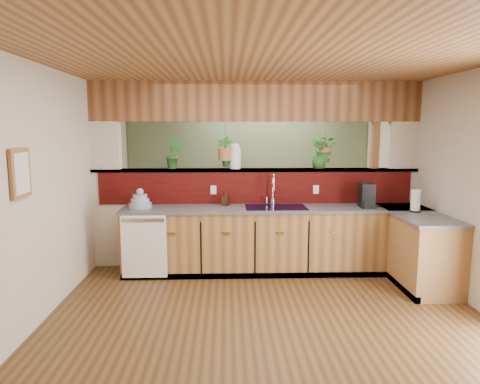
{
  "coord_description": "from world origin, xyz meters",
  "views": [
    {
      "loc": [
        -0.41,
        -4.7,
        1.94
      ],
      "look_at": [
        -0.24,
        0.7,
        1.15
      ],
      "focal_mm": 32.0,
      "sensor_mm": 36.0,
      "label": 1
    }
  ],
  "objects_px": {
    "dish_stack": "(140,202)",
    "faucet": "(273,188)",
    "paper_towel": "(416,201)",
    "glass_jar": "(235,156)",
    "shelving_console": "(208,207)",
    "coffee_maker": "(366,196)",
    "soap_dispenser": "(226,198)"
  },
  "relations": [
    {
      "from": "dish_stack",
      "to": "faucet",
      "type": "bearing_deg",
      "value": 4.54
    },
    {
      "from": "paper_towel",
      "to": "glass_jar",
      "type": "distance_m",
      "value": 2.46
    },
    {
      "from": "glass_jar",
      "to": "shelving_console",
      "type": "relative_size",
      "value": 0.22
    },
    {
      "from": "coffee_maker",
      "to": "paper_towel",
      "type": "relative_size",
      "value": 1.08
    },
    {
      "from": "paper_towel",
      "to": "glass_jar",
      "type": "height_order",
      "value": "glass_jar"
    },
    {
      "from": "faucet",
      "to": "dish_stack",
      "type": "xyz_separation_m",
      "value": [
        -1.8,
        -0.14,
        -0.15
      ]
    },
    {
      "from": "coffee_maker",
      "to": "paper_towel",
      "type": "distance_m",
      "value": 0.62
    },
    {
      "from": "soap_dispenser",
      "to": "paper_towel",
      "type": "bearing_deg",
      "value": -12.41
    },
    {
      "from": "coffee_maker",
      "to": "shelving_console",
      "type": "height_order",
      "value": "coffee_maker"
    },
    {
      "from": "faucet",
      "to": "dish_stack",
      "type": "bearing_deg",
      "value": -175.46
    },
    {
      "from": "dish_stack",
      "to": "paper_towel",
      "type": "relative_size",
      "value": 1.0
    },
    {
      "from": "dish_stack",
      "to": "glass_jar",
      "type": "relative_size",
      "value": 0.85
    },
    {
      "from": "soap_dispenser",
      "to": "coffee_maker",
      "type": "xyz_separation_m",
      "value": [
        1.9,
        -0.2,
        0.05
      ]
    },
    {
      "from": "dish_stack",
      "to": "soap_dispenser",
      "type": "xyz_separation_m",
      "value": [
        1.14,
        0.14,
        0.02
      ]
    },
    {
      "from": "faucet",
      "to": "soap_dispenser",
      "type": "distance_m",
      "value": 0.67
    },
    {
      "from": "coffee_maker",
      "to": "shelving_console",
      "type": "relative_size",
      "value": 0.2
    },
    {
      "from": "paper_towel",
      "to": "shelving_console",
      "type": "height_order",
      "value": "paper_towel"
    },
    {
      "from": "faucet",
      "to": "coffee_maker",
      "type": "xyz_separation_m",
      "value": [
        1.25,
        -0.2,
        -0.09
      ]
    },
    {
      "from": "dish_stack",
      "to": "glass_jar",
      "type": "bearing_deg",
      "value": 15.64
    },
    {
      "from": "coffee_maker",
      "to": "soap_dispenser",
      "type": "bearing_deg",
      "value": 178.02
    },
    {
      "from": "coffee_maker",
      "to": "shelving_console",
      "type": "bearing_deg",
      "value": 138.0
    },
    {
      "from": "faucet",
      "to": "coffee_maker",
      "type": "bearing_deg",
      "value": -9.09
    },
    {
      "from": "glass_jar",
      "to": "shelving_console",
      "type": "distance_m",
      "value": 2.23
    },
    {
      "from": "glass_jar",
      "to": "faucet",
      "type": "bearing_deg",
      "value": -22.9
    },
    {
      "from": "soap_dispenser",
      "to": "paper_towel",
      "type": "distance_m",
      "value": 2.48
    },
    {
      "from": "coffee_maker",
      "to": "paper_towel",
      "type": "height_order",
      "value": "coffee_maker"
    },
    {
      "from": "soap_dispenser",
      "to": "shelving_console",
      "type": "relative_size",
      "value": 0.12
    },
    {
      "from": "coffee_maker",
      "to": "glass_jar",
      "type": "bearing_deg",
      "value": 170.62
    },
    {
      "from": "faucet",
      "to": "glass_jar",
      "type": "bearing_deg",
      "value": 157.1
    },
    {
      "from": "dish_stack",
      "to": "shelving_console",
      "type": "xyz_separation_m",
      "value": [
        0.8,
        2.26,
        -0.48
      ]
    },
    {
      "from": "soap_dispenser",
      "to": "glass_jar",
      "type": "xyz_separation_m",
      "value": [
        0.14,
        0.22,
        0.57
      ]
    },
    {
      "from": "paper_towel",
      "to": "shelving_console",
      "type": "xyz_separation_m",
      "value": [
        -2.77,
        2.65,
        -0.54
      ]
    }
  ]
}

